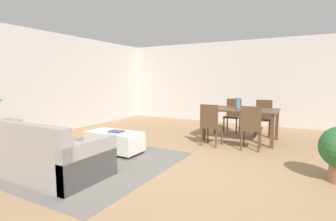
% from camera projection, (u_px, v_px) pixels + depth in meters
% --- Properties ---
extents(ground_plane, '(10.80, 10.80, 0.00)m').
position_uv_depth(ground_plane, '(187.00, 172.00, 4.03)').
color(ground_plane, '#9E7A56').
extents(wall_back, '(9.00, 0.12, 2.70)m').
position_uv_depth(wall_back, '(252.00, 83.00, 8.22)').
color(wall_back, beige).
rests_on(wall_back, ground_plane).
extents(wall_left, '(0.12, 11.00, 2.70)m').
position_uv_depth(wall_left, '(33.00, 83.00, 6.46)').
color(wall_left, beige).
rests_on(wall_left, ground_plane).
extents(area_rug, '(3.00, 2.80, 0.01)m').
position_uv_depth(area_rug, '(84.00, 161.00, 4.57)').
color(area_rug, slate).
rests_on(area_rug, ground_plane).
extents(couch, '(2.10, 0.98, 0.86)m').
position_uv_depth(couch, '(41.00, 155.00, 3.96)').
color(couch, gray).
rests_on(couch, ground_plane).
extents(ottoman_table, '(1.11, 0.56, 0.43)m').
position_uv_depth(ottoman_table, '(115.00, 141.00, 5.07)').
color(ottoman_table, silver).
rests_on(ottoman_table, ground_plane).
extents(dining_table, '(1.65, 0.99, 0.76)m').
position_uv_depth(dining_table, '(241.00, 112.00, 6.11)').
color(dining_table, '#513823').
rests_on(dining_table, ground_plane).
extents(dining_chair_near_left, '(0.43, 0.43, 0.92)m').
position_uv_depth(dining_chair_near_left, '(211.00, 123.00, 5.57)').
color(dining_chair_near_left, '#513823').
rests_on(dining_chair_near_left, ground_plane).
extents(dining_chair_near_right, '(0.42, 0.42, 0.92)m').
position_uv_depth(dining_chair_near_right, '(251.00, 125.00, 5.22)').
color(dining_chair_near_right, '#513823').
rests_on(dining_chair_near_right, ground_plane).
extents(dining_chair_far_left, '(0.40, 0.40, 0.92)m').
position_uv_depth(dining_chair_far_left, '(233.00, 113.00, 7.09)').
color(dining_chair_far_left, '#513823').
rests_on(dining_chair_far_left, ground_plane).
extents(dining_chair_far_right, '(0.43, 0.43, 0.92)m').
position_uv_depth(dining_chair_far_right, '(263.00, 116.00, 6.65)').
color(dining_chair_far_right, '#513823').
rests_on(dining_chair_far_right, ground_plane).
extents(vase_centerpiece, '(0.11, 0.11, 0.25)m').
position_uv_depth(vase_centerpiece, '(238.00, 103.00, 6.10)').
color(vase_centerpiece, slate).
rests_on(vase_centerpiece, dining_table).
extents(book_on_ottoman, '(0.27, 0.22, 0.03)m').
position_uv_depth(book_on_ottoman, '(116.00, 132.00, 4.99)').
color(book_on_ottoman, '#3F4C72').
rests_on(book_on_ottoman, ottoman_table).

